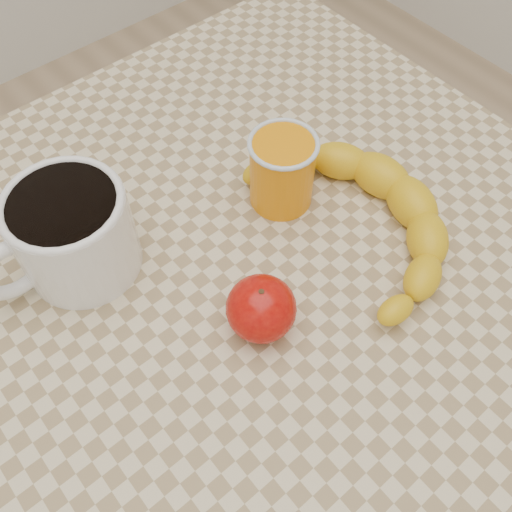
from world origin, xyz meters
TOP-DOWN VIEW (x-y plane):
  - ground at (0.00, 0.00)m, footprint 3.00×3.00m
  - table at (0.00, 0.00)m, footprint 0.80×0.80m
  - coffee_mug at (-0.14, 0.12)m, footprint 0.17×0.13m
  - orange_juice_glass at (0.09, 0.06)m, footprint 0.08×0.08m
  - apple at (-0.04, -0.06)m, footprint 0.09×0.09m
  - banana at (0.12, -0.04)m, footprint 0.35×0.41m

SIDE VIEW (x-z plane):
  - ground at x=0.00m, z-range 0.00..0.00m
  - table at x=0.00m, z-range 0.29..1.04m
  - banana at x=0.12m, z-range 0.75..0.80m
  - apple at x=-0.04m, z-range 0.75..0.81m
  - orange_juice_glass at x=0.09m, z-range 0.75..0.84m
  - coffee_mug at x=-0.14m, z-range 0.75..0.86m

